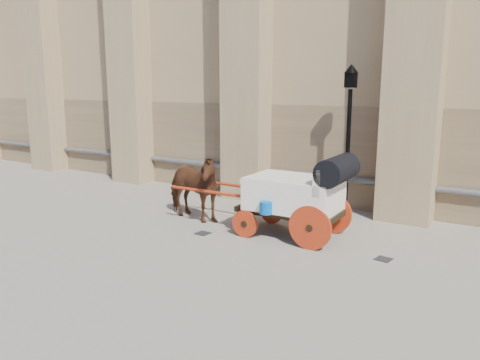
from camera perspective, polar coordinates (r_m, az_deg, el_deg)
The scene contains 6 objects.
ground at distance 11.84m, azimuth -4.23°, elevation -6.18°, with size 90.00×90.00×0.00m, color gray.
horse at distance 12.61m, azimuth -6.00°, elevation -0.82°, with size 0.99×2.16×1.83m, color brown.
carriage at distance 11.13m, azimuth 7.29°, elevation -1.53°, with size 4.66×1.67×2.03m.
street_lamp at distance 13.08m, azimuth 13.06°, elevation 5.15°, with size 0.39×0.39×4.13m.
drain_grate_near at distance 11.62m, azimuth -4.55°, elevation -6.49°, with size 0.32×0.32×0.01m, color black.
drain_grate_far at distance 10.38m, azimuth 17.09°, elevation -9.20°, with size 0.32×0.32×0.01m, color black.
Camera 1 is at (6.71, -9.07, 3.57)m, focal length 35.00 mm.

